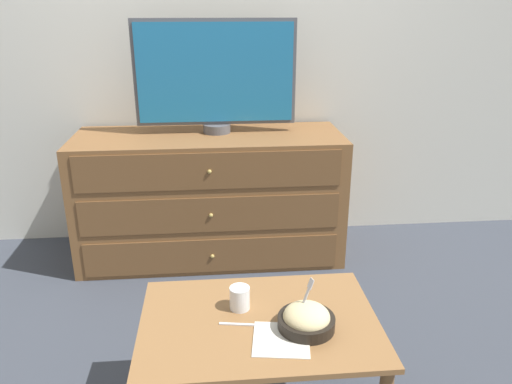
{
  "coord_description": "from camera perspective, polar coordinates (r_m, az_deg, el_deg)",
  "views": [
    {
      "loc": [
        0.01,
        -3.21,
        1.51
      ],
      "look_at": [
        0.18,
        -1.38,
        0.82
      ],
      "focal_mm": 35.0,
      "sensor_mm": 36.0,
      "label": 1
    }
  ],
  "objects": [
    {
      "name": "takeout_bowl",
      "position": [
        1.76,
        5.78,
        -14.27
      ],
      "size": [
        0.2,
        0.2,
        0.17
      ],
      "color": "black",
      "rests_on": "coffee_table"
    },
    {
      "name": "coffee_table",
      "position": [
        1.85,
        0.37,
        -16.25
      ],
      "size": [
        0.83,
        0.58,
        0.47
      ],
      "color": "olive",
      "rests_on": "ground_plane"
    },
    {
      "name": "drink_cup",
      "position": [
        1.84,
        -1.87,
        -12.15
      ],
      "size": [
        0.07,
        0.07,
        0.09
      ],
      "color": "#9E6638",
      "rests_on": "coffee_table"
    },
    {
      "name": "wall_back",
      "position": [
        3.24,
        -5.62,
        16.97
      ],
      "size": [
        12.0,
        0.05,
        2.6
      ],
      "color": "silver",
      "rests_on": "ground_plane"
    },
    {
      "name": "ground_plane",
      "position": [
        3.55,
        -4.89,
        -4.51
      ],
      "size": [
        12.0,
        12.0,
        0.0
      ],
      "primitive_type": "plane",
      "color": "#383D47"
    },
    {
      "name": "tv",
      "position": [
        2.98,
        -4.66,
        13.14
      ],
      "size": [
        0.94,
        0.16,
        0.65
      ],
      "color": "#515156",
      "rests_on": "dresser"
    },
    {
      "name": "dresser",
      "position": [
        3.1,
        -5.21,
        -0.51
      ],
      "size": [
        1.59,
        0.6,
        0.78
      ],
      "color": "brown",
      "rests_on": "ground_plane"
    },
    {
      "name": "knife",
      "position": [
        1.78,
        -1.4,
        -14.91
      ],
      "size": [
        0.17,
        0.04,
        0.01
      ],
      "color": "silver",
      "rests_on": "coffee_table"
    },
    {
      "name": "napkin",
      "position": [
        1.72,
        2.89,
        -16.5
      ],
      "size": [
        0.21,
        0.21,
        0.0
      ],
      "color": "silver",
      "rests_on": "coffee_table"
    }
  ]
}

